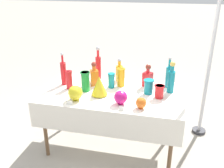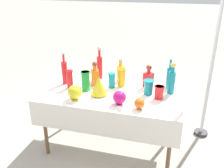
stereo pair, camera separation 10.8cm
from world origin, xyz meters
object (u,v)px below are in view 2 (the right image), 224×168
(square_decanter_0, at_px, (95,75))
(slender_vase_5, at_px, (149,87))
(slender_vase_2, at_px, (112,80))
(slender_vase_0, at_px, (122,77))
(slender_vase_3, at_px, (86,81))
(slender_vase_1, at_px, (70,79))
(round_bowl_1, at_px, (119,97))
(round_bowl_0, at_px, (140,103))
(square_decanter_1, at_px, (148,78))
(tall_bottle_2, at_px, (120,72))
(tall_bottle_0, at_px, (169,77))
(slender_vase_4, at_px, (159,92))
(tall_bottle_3, at_px, (65,72))
(canopy_pole, at_px, (213,61))
(tall_bottle_4, at_px, (172,80))
(fluted_vase_0, at_px, (99,85))
(tall_bottle_1, at_px, (100,65))
(round_bowl_2, at_px, (75,92))

(square_decanter_0, xyz_separation_m, slender_vase_5, (0.68, -0.10, -0.03))
(square_decanter_0, distance_m, slender_vase_2, 0.23)
(slender_vase_0, bearing_deg, slender_vase_3, -147.63)
(slender_vase_1, relative_size, round_bowl_1, 1.46)
(slender_vase_3, bearing_deg, round_bowl_0, -22.22)
(square_decanter_1, bearing_deg, tall_bottle_2, 165.88)
(tall_bottle_0, relative_size, tall_bottle_2, 1.26)
(slender_vase_0, distance_m, round_bowl_0, 0.61)
(square_decanter_1, bearing_deg, round_bowl_1, -112.49)
(slender_vase_4, bearing_deg, tall_bottle_3, 174.36)
(canopy_pole, bearing_deg, tall_bottle_4, -136.80)
(square_decanter_1, distance_m, round_bowl_0, 0.59)
(slender_vase_4, xyz_separation_m, fluted_vase_0, (-0.66, -0.09, 0.04))
(tall_bottle_0, height_order, slender_vase_3, tall_bottle_0)
(fluted_vase_0, relative_size, round_bowl_1, 1.53)
(tall_bottle_1, xyz_separation_m, round_bowl_1, (0.43, -0.65, -0.10))
(tall_bottle_0, distance_m, round_bowl_2, 1.14)
(slender_vase_4, height_order, slender_vase_5, slender_vase_5)
(tall_bottle_0, height_order, slender_vase_5, tall_bottle_0)
(tall_bottle_3, distance_m, slender_vase_1, 0.16)
(tall_bottle_0, height_order, slender_vase_1, tall_bottle_0)
(slender_vase_1, bearing_deg, slender_vase_5, 4.18)
(round_bowl_1, bearing_deg, fluted_vase_0, 151.11)
(tall_bottle_0, xyz_separation_m, tall_bottle_1, (-0.90, 0.08, 0.04))
(tall_bottle_1, height_order, square_decanter_0, tall_bottle_1)
(slender_vase_0, relative_size, slender_vase_4, 1.53)
(round_bowl_0, relative_size, round_bowl_1, 0.79)
(slender_vase_5, relative_size, round_bowl_1, 1.13)
(tall_bottle_3, xyz_separation_m, square_decanter_1, (1.02, 0.18, -0.04))
(square_decanter_0, bearing_deg, slender_vase_3, -104.31)
(slender_vase_1, relative_size, canopy_pole, 0.08)
(tall_bottle_3, height_order, slender_vase_2, tall_bottle_3)
(tall_bottle_4, distance_m, slender_vase_2, 0.70)
(slender_vase_2, xyz_separation_m, round_bowl_2, (-0.30, -0.42, -0.01))
(tall_bottle_2, bearing_deg, square_decanter_1, -14.12)
(tall_bottle_4, relative_size, square_decanter_0, 1.25)
(tall_bottle_1, xyz_separation_m, canopy_pole, (1.39, 0.20, 0.12))
(slender_vase_5, bearing_deg, tall_bottle_2, 142.52)
(tall_bottle_1, distance_m, slender_vase_3, 0.42)
(square_decanter_0, bearing_deg, slender_vase_2, -6.92)
(tall_bottle_4, xyz_separation_m, slender_vase_4, (-0.12, -0.18, -0.08))
(slender_vase_2, height_order, slender_vase_4, slender_vase_2)
(square_decanter_1, bearing_deg, slender_vase_0, -167.21)
(fluted_vase_0, bearing_deg, round_bowl_1, -28.89)
(tall_bottle_3, distance_m, square_decanter_0, 0.38)
(square_decanter_1, bearing_deg, round_bowl_0, -90.38)
(round_bowl_2, relative_size, canopy_pole, 0.06)
(canopy_pole, bearing_deg, slender_vase_5, -143.07)
(tall_bottle_1, distance_m, round_bowl_2, 0.68)
(square_decanter_1, relative_size, round_bowl_1, 1.87)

